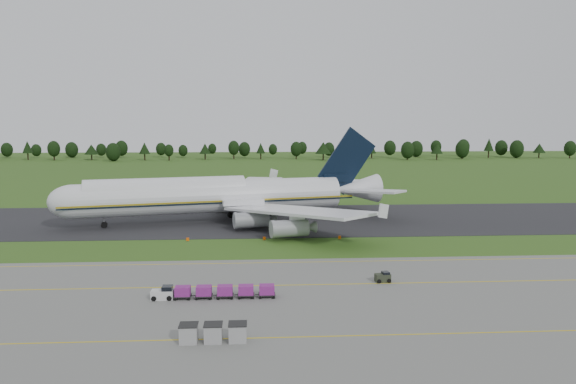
{
  "coord_description": "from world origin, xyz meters",
  "views": [
    {
      "loc": [
        -5.32,
        -93.97,
        21.68
      ],
      "look_at": [
        0.61,
        2.0,
        9.45
      ],
      "focal_mm": 35.0,
      "sensor_mm": 36.0,
      "label": 1
    }
  ],
  "objects": [
    {
      "name": "aircraft",
      "position": [
        -12.87,
        25.87,
        5.8
      ],
      "size": [
        72.5,
        68.72,
        20.32
      ],
      "color": "silver",
      "rests_on": "ground"
    },
    {
      "name": "apron",
      "position": [
        0.0,
        -34.0,
        0.03
      ],
      "size": [
        300.0,
        52.0,
        0.06
      ],
      "primitive_type": "cube",
      "color": "slate",
      "rests_on": "ground"
    },
    {
      "name": "utility_cart",
      "position": [
        11.99,
        -21.27,
        0.6
      ],
      "size": [
        2.11,
        1.41,
        1.1
      ],
      "color": "#282E20",
      "rests_on": "apron"
    },
    {
      "name": "edge_markers",
      "position": [
        -3.45,
        6.83,
        0.27
      ],
      "size": [
        28.31,
        0.3,
        0.6
      ],
      "color": "#F55407",
      "rests_on": "ground"
    },
    {
      "name": "taxiway",
      "position": [
        0.0,
        28.0,
        0.04
      ],
      "size": [
        300.0,
        40.0,
        0.08
      ],
      "primitive_type": "cube",
      "color": "black",
      "rests_on": "ground"
    },
    {
      "name": "apron_markings",
      "position": [
        0.0,
        -26.98,
        0.06
      ],
      "size": [
        300.0,
        30.2,
        0.01
      ],
      "color": "gold",
      "rests_on": "apron"
    },
    {
      "name": "tree_line",
      "position": [
        3.2,
        220.87,
        5.77
      ],
      "size": [
        526.62,
        20.84,
        11.46
      ],
      "color": "black",
      "rests_on": "ground"
    },
    {
      "name": "ground",
      "position": [
        0.0,
        0.0,
        0.0
      ],
      "size": [
        600.0,
        600.0,
        0.0
      ],
      "primitive_type": "plane",
      "color": "#2E5118",
      "rests_on": "ground"
    },
    {
      "name": "uld_row",
      "position": [
        -9.4,
        -40.65,
        0.97
      ],
      "size": [
        6.64,
        1.84,
        1.82
      ],
      "color": "gray",
      "rests_on": "apron"
    },
    {
      "name": "baggage_train",
      "position": [
        -10.53,
        -26.92,
        0.89
      ],
      "size": [
        15.12,
        1.6,
        1.54
      ],
      "color": "silver",
      "rests_on": "apron"
    }
  ]
}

